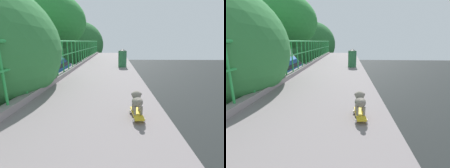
{
  "view_description": "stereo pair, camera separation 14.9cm",
  "coord_description": "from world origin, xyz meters",
  "views": [
    {
      "loc": [
        1.55,
        -0.36,
        6.6
      ],
      "look_at": [
        1.48,
        3.13,
        5.68
      ],
      "focal_mm": 26.05,
      "sensor_mm": 36.0,
      "label": 1
    },
    {
      "loc": [
        1.7,
        -0.35,
        6.6
      ],
      "look_at": [
        1.48,
        3.13,
        5.68
      ],
      "focal_mm": 26.05,
      "sensor_mm": 36.0,
      "label": 2
    }
  ],
  "objects": [
    {
      "name": "car_silver_fifth",
      "position": [
        -5.44,
        9.53,
        0.7
      ],
      "size": [
        1.96,
        4.5,
        1.5
      ],
      "color": "#AFB9C0",
      "rests_on": "ground"
    },
    {
      "name": "car_green_sixth",
      "position": [
        -8.7,
        13.11,
        0.66
      ],
      "size": [
        1.95,
        4.08,
        1.39
      ],
      "color": "#1F6A37",
      "rests_on": "ground"
    },
    {
      "name": "city_bus",
      "position": [
        -8.92,
        27.94,
        1.98
      ],
      "size": [
        2.52,
        10.72,
        3.53
      ],
      "color": "#13468E",
      "rests_on": "ground"
    },
    {
      "name": "roadside_tree_far",
      "position": [
        -2.63,
        10.1,
        7.68
      ],
      "size": [
        4.75,
        4.75,
        9.51
      ],
      "color": "#4A3132",
      "rests_on": "ground"
    },
    {
      "name": "roadside_tree_farthest",
      "position": [
        -2.58,
        19.58,
        6.24
      ],
      "size": [
        5.35,
        5.35,
        8.83
      ],
      "color": "#4F3D28",
      "rests_on": "ground"
    },
    {
      "name": "toy_skateboard",
      "position": [
        1.89,
        2.0,
        5.5
      ],
      "size": [
        0.21,
        0.49,
        0.09
      ],
      "color": "gold",
      "rests_on": "overpass_deck"
    },
    {
      "name": "small_dog",
      "position": [
        1.89,
        2.02,
        5.72
      ],
      "size": [
        0.18,
        0.35,
        0.33
      ],
      "color": "gray",
      "rests_on": "toy_skateboard"
    },
    {
      "name": "litter_bin",
      "position": [
        1.88,
        7.25,
        5.85
      ],
      "size": [
        0.39,
        0.39,
        0.83
      ],
      "color": "#2A683D",
      "rests_on": "overpass_deck"
    }
  ]
}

